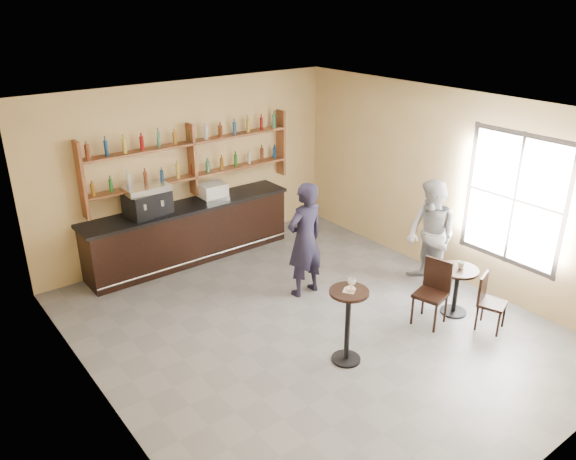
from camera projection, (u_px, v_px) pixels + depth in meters
floor at (310, 327)px, 8.36m from camera, size 7.00×7.00×0.00m
ceiling at (314, 112)px, 7.10m from camera, size 7.00×7.00×0.00m
wall_back at (190, 169)px, 10.28m from camera, size 7.00×0.00×7.00m
wall_front at (555, 345)px, 5.18m from camera, size 7.00×0.00×7.00m
wall_left at (98, 294)px, 6.04m from camera, size 0.00×7.00×7.00m
wall_right at (449, 186)px, 9.41m from camera, size 0.00×7.00×7.00m
window_pane at (514, 200)px, 8.50m from camera, size 0.00×2.00×2.00m
window_frame at (514, 200)px, 8.49m from camera, size 0.04×1.70×2.10m
shelf_unit at (192, 160)px, 10.10m from camera, size 4.00×0.26×1.40m
liquor_bottles at (192, 151)px, 10.03m from camera, size 3.68×0.10×1.00m
bar_counter at (190, 232)px, 10.29m from camera, size 3.93×0.77×1.06m
espresso_machine at (147, 200)px, 9.56m from camera, size 0.80×0.58×0.53m
pastry_case at (213, 191)px, 10.32m from camera, size 0.51×0.42×0.29m
pedestal_table at (347, 326)px, 7.40m from camera, size 0.69×0.69×1.07m
napkin at (349, 291)px, 7.19m from camera, size 0.21×0.21×0.00m
donut at (350, 289)px, 7.18m from camera, size 0.17×0.17×0.05m
cup_pedestal at (352, 282)px, 7.33m from camera, size 0.11×0.11×0.09m
man_main at (305, 240)px, 8.94m from camera, size 0.72×0.49×1.91m
cafe_table at (456, 291)px, 8.59m from camera, size 0.73×0.73×0.76m
cup_cafe at (461, 265)px, 8.45m from camera, size 0.12×0.12×0.10m
chair_west at (431, 294)px, 8.27m from camera, size 0.52×0.52×0.99m
chair_south at (492, 303)px, 8.16m from camera, size 0.47×0.47×0.85m
patron_second at (431, 236)px, 9.17m from camera, size 0.88×1.03×1.85m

